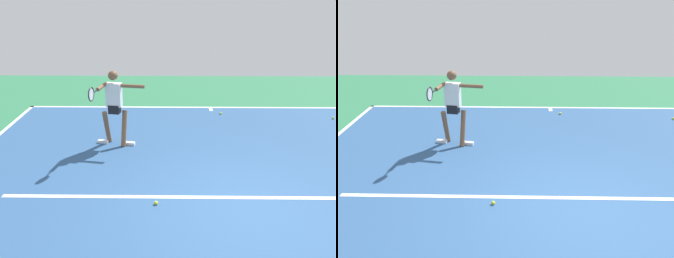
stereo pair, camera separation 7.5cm
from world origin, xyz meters
TOP-DOWN VIEW (x-y plane):
  - ground_plane at (0.00, 0.00)m, footprint 19.84×19.84m
  - court_surface at (0.00, 0.00)m, footprint 10.91×11.38m
  - court_line_baseline_near at (0.00, -5.64)m, footprint 10.91×0.10m
  - court_line_service at (0.00, -0.43)m, footprint 8.19×0.10m
  - court_line_centre_mark at (0.00, -5.44)m, footprint 0.10×0.30m
  - tennis_player at (2.43, -2.75)m, footprint 1.14×1.20m
  - tennis_ball_by_sideline at (1.40, -0.19)m, footprint 0.07×0.07m
  - tennis_ball_near_player at (-0.24, -4.99)m, footprint 0.07×0.07m
  - tennis_ball_near_service_line at (-3.29, -4.62)m, footprint 0.07×0.07m

SIDE VIEW (x-z plane):
  - ground_plane at x=0.00m, z-range 0.00..0.00m
  - court_surface at x=0.00m, z-range 0.00..0.00m
  - court_line_baseline_near at x=0.00m, z-range 0.00..0.01m
  - court_line_service at x=0.00m, z-range 0.00..0.01m
  - court_line_centre_mark at x=0.00m, z-range 0.00..0.01m
  - tennis_ball_by_sideline at x=1.40m, z-range 0.00..0.07m
  - tennis_ball_near_player at x=-0.24m, z-range 0.00..0.07m
  - tennis_ball_near_service_line at x=-3.29m, z-range 0.00..0.07m
  - tennis_player at x=2.43m, z-range 0.12..1.85m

